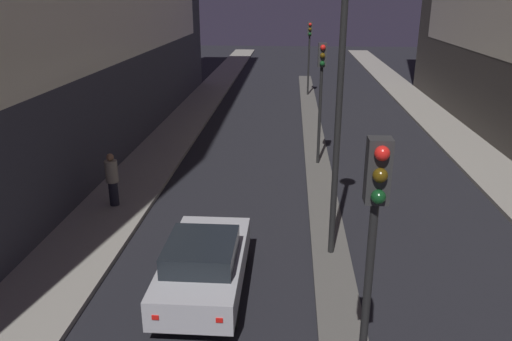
{
  "coord_description": "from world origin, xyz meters",
  "views": [
    {
      "loc": [
        -1.19,
        -2.38,
        6.67
      ],
      "look_at": [
        -2.38,
        14.89,
        0.5
      ],
      "focal_mm": 35.0,
      "sensor_mm": 36.0,
      "label": 1
    }
  ],
  "objects_px": {
    "traffic_light_mid": "(321,77)",
    "pedestrian_on_left_sidewalk": "(112,178)",
    "traffic_light_near": "(373,228)",
    "street_lamp": "(343,32)",
    "car_left_lane": "(204,264)",
    "traffic_light_far": "(309,42)"
  },
  "relations": [
    {
      "from": "car_left_lane",
      "to": "pedestrian_on_left_sidewalk",
      "type": "height_order",
      "value": "pedestrian_on_left_sidewalk"
    },
    {
      "from": "traffic_light_mid",
      "to": "car_left_lane",
      "type": "distance_m",
      "value": 10.35
    },
    {
      "from": "street_lamp",
      "to": "pedestrian_on_left_sidewalk",
      "type": "bearing_deg",
      "value": 159.1
    },
    {
      "from": "street_lamp",
      "to": "traffic_light_near",
      "type": "bearing_deg",
      "value": -90.0
    },
    {
      "from": "traffic_light_near",
      "to": "pedestrian_on_left_sidewalk",
      "type": "height_order",
      "value": "traffic_light_near"
    },
    {
      "from": "traffic_light_mid",
      "to": "street_lamp",
      "type": "height_order",
      "value": "street_lamp"
    },
    {
      "from": "traffic_light_mid",
      "to": "pedestrian_on_left_sidewalk",
      "type": "relative_size",
      "value": 2.73
    },
    {
      "from": "traffic_light_near",
      "to": "car_left_lane",
      "type": "distance_m",
      "value": 5.61
    },
    {
      "from": "traffic_light_far",
      "to": "pedestrian_on_left_sidewalk",
      "type": "xyz_separation_m",
      "value": [
        -6.83,
        -19.46,
        -2.55
      ]
    },
    {
      "from": "street_lamp",
      "to": "traffic_light_mid",
      "type": "bearing_deg",
      "value": 90.0
    },
    {
      "from": "traffic_light_near",
      "to": "traffic_light_mid",
      "type": "distance_m",
      "value": 13.17
    },
    {
      "from": "traffic_light_far",
      "to": "pedestrian_on_left_sidewalk",
      "type": "bearing_deg",
      "value": -109.33
    },
    {
      "from": "traffic_light_near",
      "to": "traffic_light_mid",
      "type": "bearing_deg",
      "value": 90.0
    },
    {
      "from": "traffic_light_mid",
      "to": "car_left_lane",
      "type": "xyz_separation_m",
      "value": [
        -3.09,
        -9.46,
        -2.86
      ]
    },
    {
      "from": "car_left_lane",
      "to": "traffic_light_mid",
      "type": "bearing_deg",
      "value": 71.92
    },
    {
      "from": "traffic_light_mid",
      "to": "car_left_lane",
      "type": "relative_size",
      "value": 1.18
    },
    {
      "from": "traffic_light_far",
      "to": "street_lamp",
      "type": "xyz_separation_m",
      "value": [
        0.0,
        -22.07,
        2.22
      ]
    },
    {
      "from": "traffic_light_near",
      "to": "pedestrian_on_left_sidewalk",
      "type": "xyz_separation_m",
      "value": [
        -6.83,
        8.32,
        -2.55
      ]
    },
    {
      "from": "traffic_light_mid",
      "to": "pedestrian_on_left_sidewalk",
      "type": "xyz_separation_m",
      "value": [
        -6.83,
        -4.85,
        -2.55
      ]
    },
    {
      "from": "street_lamp",
      "to": "pedestrian_on_left_sidewalk",
      "type": "distance_m",
      "value": 8.73
    },
    {
      "from": "car_left_lane",
      "to": "pedestrian_on_left_sidewalk",
      "type": "xyz_separation_m",
      "value": [
        -3.74,
        4.61,
        0.3
      ]
    },
    {
      "from": "traffic_light_mid",
      "to": "street_lamp",
      "type": "relative_size",
      "value": 0.61
    }
  ]
}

